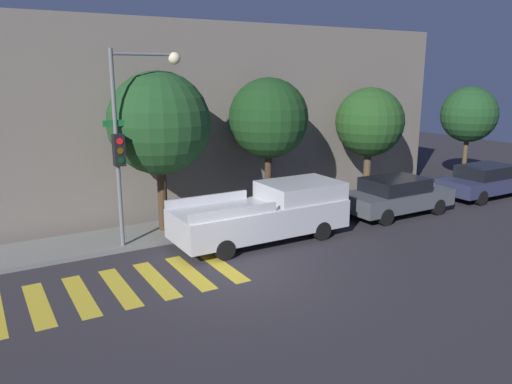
{
  "coord_description": "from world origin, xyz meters",
  "views": [
    {
      "loc": [
        -5.72,
        -10.8,
        5.18
      ],
      "look_at": [
        1.84,
        2.1,
        1.6
      ],
      "focal_mm": 35.0,
      "sensor_mm": 36.0,
      "label": 1
    }
  ],
  "objects_px": {
    "traffic_light_pole": "(131,127)",
    "tree_far_end": "(370,122)",
    "sedan_middle": "(486,181)",
    "sedan_near_corner": "(396,195)",
    "pickup_truck": "(268,212)",
    "tree_near_corner": "(159,124)",
    "tree_midblock": "(269,119)",
    "tree_behind_truck": "(469,115)"
  },
  "relations": [
    {
      "from": "tree_behind_truck",
      "to": "sedan_middle",
      "type": "bearing_deg",
      "value": -122.76
    },
    {
      "from": "sedan_near_corner",
      "to": "sedan_middle",
      "type": "bearing_deg",
      "value": 0.0
    },
    {
      "from": "tree_behind_truck",
      "to": "tree_midblock",
      "type": "bearing_deg",
      "value": 180.0
    },
    {
      "from": "pickup_truck",
      "to": "sedan_middle",
      "type": "relative_size",
      "value": 1.27
    },
    {
      "from": "pickup_truck",
      "to": "tree_midblock",
      "type": "relative_size",
      "value": 1.11
    },
    {
      "from": "pickup_truck",
      "to": "tree_far_end",
      "type": "xyz_separation_m",
      "value": [
        6.17,
        2.21,
        2.35
      ]
    },
    {
      "from": "pickup_truck",
      "to": "tree_near_corner",
      "type": "bearing_deg",
      "value": 140.45
    },
    {
      "from": "sedan_near_corner",
      "to": "sedan_middle",
      "type": "relative_size",
      "value": 0.98
    },
    {
      "from": "traffic_light_pole",
      "to": "tree_far_end",
      "type": "xyz_separation_m",
      "value": [
        10.02,
        0.93,
        -0.45
      ]
    },
    {
      "from": "tree_far_end",
      "to": "tree_behind_truck",
      "type": "distance_m",
      "value": 6.15
    },
    {
      "from": "pickup_truck",
      "to": "tree_far_end",
      "type": "height_order",
      "value": "tree_far_end"
    },
    {
      "from": "pickup_truck",
      "to": "sedan_near_corner",
      "type": "height_order",
      "value": "pickup_truck"
    },
    {
      "from": "sedan_near_corner",
      "to": "tree_near_corner",
      "type": "xyz_separation_m",
      "value": [
        -8.27,
        2.21,
        2.89
      ]
    },
    {
      "from": "pickup_truck",
      "to": "tree_far_end",
      "type": "bearing_deg",
      "value": 19.69
    },
    {
      "from": "traffic_light_pole",
      "to": "tree_behind_truck",
      "type": "xyz_separation_m",
      "value": [
        16.16,
        0.93,
        -0.39
      ]
    },
    {
      "from": "tree_midblock",
      "to": "tree_far_end",
      "type": "distance_m",
      "value": 4.81
    },
    {
      "from": "sedan_middle",
      "to": "tree_midblock",
      "type": "bearing_deg",
      "value": 166.95
    },
    {
      "from": "traffic_light_pole",
      "to": "tree_near_corner",
      "type": "relative_size",
      "value": 1.11
    },
    {
      "from": "tree_far_end",
      "to": "sedan_middle",
      "type": "bearing_deg",
      "value": -25.03
    },
    {
      "from": "traffic_light_pole",
      "to": "tree_far_end",
      "type": "distance_m",
      "value": 10.07
    },
    {
      "from": "sedan_middle",
      "to": "tree_far_end",
      "type": "distance_m",
      "value": 5.79
    },
    {
      "from": "pickup_truck",
      "to": "tree_midblock",
      "type": "distance_m",
      "value": 3.76
    },
    {
      "from": "traffic_light_pole",
      "to": "pickup_truck",
      "type": "height_order",
      "value": "traffic_light_pole"
    },
    {
      "from": "tree_near_corner",
      "to": "traffic_light_pole",
      "type": "bearing_deg",
      "value": -141.41
    },
    {
      "from": "traffic_light_pole",
      "to": "sedan_near_corner",
      "type": "bearing_deg",
      "value": -7.68
    },
    {
      "from": "tree_near_corner",
      "to": "pickup_truck",
      "type": "bearing_deg",
      "value": -39.55
    },
    {
      "from": "sedan_middle",
      "to": "tree_near_corner",
      "type": "xyz_separation_m",
      "value": [
        -13.57,
        2.21,
        2.9
      ]
    },
    {
      "from": "traffic_light_pole",
      "to": "tree_behind_truck",
      "type": "relative_size",
      "value": 1.28
    },
    {
      "from": "traffic_light_pole",
      "to": "tree_near_corner",
      "type": "distance_m",
      "value": 1.5
    },
    {
      "from": "sedan_near_corner",
      "to": "sedan_middle",
      "type": "xyz_separation_m",
      "value": [
        5.3,
        0.0,
        -0.01
      ]
    },
    {
      "from": "sedan_middle",
      "to": "traffic_light_pole",
      "type": "bearing_deg",
      "value": 175.07
    },
    {
      "from": "tree_far_end",
      "to": "traffic_light_pole",
      "type": "bearing_deg",
      "value": -174.67
    },
    {
      "from": "tree_near_corner",
      "to": "sedan_near_corner",
      "type": "bearing_deg",
      "value": -14.95
    },
    {
      "from": "sedan_near_corner",
      "to": "tree_near_corner",
      "type": "relative_size",
      "value": 0.81
    },
    {
      "from": "tree_far_end",
      "to": "sedan_near_corner",
      "type": "bearing_deg",
      "value": -104.59
    },
    {
      "from": "tree_behind_truck",
      "to": "sedan_near_corner",
      "type": "bearing_deg",
      "value": -161.82
    },
    {
      "from": "sedan_middle",
      "to": "tree_far_end",
      "type": "height_order",
      "value": "tree_far_end"
    },
    {
      "from": "sedan_middle",
      "to": "tree_midblock",
      "type": "relative_size",
      "value": 0.87
    },
    {
      "from": "traffic_light_pole",
      "to": "sedan_near_corner",
      "type": "distance_m",
      "value": 9.97
    },
    {
      "from": "sedan_near_corner",
      "to": "tree_far_end",
      "type": "height_order",
      "value": "tree_far_end"
    },
    {
      "from": "traffic_light_pole",
      "to": "tree_midblock",
      "type": "bearing_deg",
      "value": 10.16
    },
    {
      "from": "tree_far_end",
      "to": "pickup_truck",
      "type": "bearing_deg",
      "value": -160.31
    }
  ]
}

